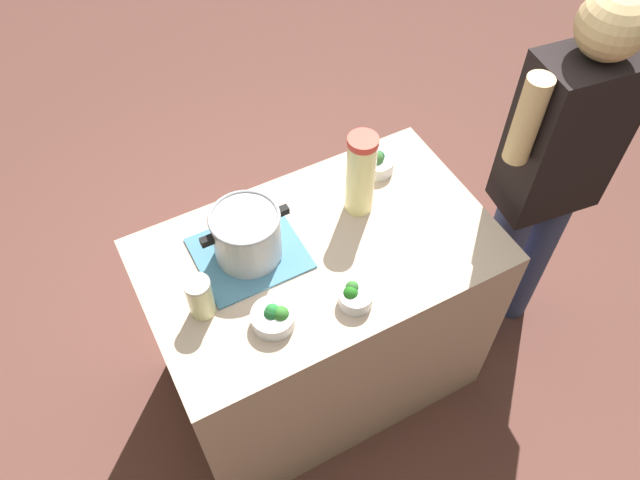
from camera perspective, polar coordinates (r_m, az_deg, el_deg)
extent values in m
plane|color=brown|center=(2.77, 0.00, -11.88)|extent=(8.00, 8.00, 0.00)
cube|color=#C5AA95|center=(2.38, 0.00, -7.25)|extent=(1.14, 0.69, 0.88)
cube|color=teal|center=(2.01, -6.40, -1.18)|extent=(0.33, 0.30, 0.01)
cylinder|color=#B7B7BC|center=(1.94, -6.63, 0.40)|extent=(0.21, 0.21, 0.17)
torus|color=#99999E|center=(1.87, -6.87, 2.03)|extent=(0.22, 0.22, 0.01)
cube|color=black|center=(1.88, -10.17, -0.08)|extent=(0.04, 0.02, 0.02)
cube|color=black|center=(1.93, -3.44, 2.64)|extent=(0.04, 0.02, 0.02)
cylinder|color=#F8ED95|center=(2.02, 3.67, 5.68)|extent=(0.09, 0.09, 0.29)
cylinder|color=red|center=(1.91, 3.91, 8.87)|extent=(0.10, 0.10, 0.02)
ellipsoid|color=yellow|center=(2.00, 4.09, 6.71)|extent=(0.04, 0.04, 0.01)
cylinder|color=beige|center=(1.86, -10.75, -5.20)|extent=(0.07, 0.07, 0.14)
cylinder|color=#B2AD99|center=(1.80, -11.10, -3.94)|extent=(0.08, 0.08, 0.01)
cylinder|color=silver|center=(2.23, 5.18, 6.83)|extent=(0.12, 0.12, 0.05)
ellipsoid|color=#346F33|center=(2.22, 5.24, 7.25)|extent=(0.04, 0.04, 0.05)
ellipsoid|color=#226534|center=(2.22, 5.39, 7.51)|extent=(0.04, 0.04, 0.04)
ellipsoid|color=#3B6C35|center=(2.21, 5.13, 7.31)|extent=(0.05, 0.05, 0.06)
cylinder|color=silver|center=(1.88, 3.34, -5.17)|extent=(0.10, 0.10, 0.05)
ellipsoid|color=#35742E|center=(1.87, 3.02, -4.26)|extent=(0.04, 0.04, 0.05)
ellipsoid|color=#216E1C|center=(1.87, 2.77, -4.86)|extent=(0.05, 0.05, 0.05)
cylinder|color=silver|center=(1.85, -4.25, -7.06)|extent=(0.13, 0.13, 0.05)
ellipsoid|color=#247B34|center=(1.83, -4.32, -6.43)|extent=(0.04, 0.04, 0.05)
ellipsoid|color=#34792A|center=(1.83, -3.54, -6.72)|extent=(0.05, 0.05, 0.06)
ellipsoid|color=#226731|center=(1.83, -4.38, -6.65)|extent=(0.05, 0.05, 0.05)
cylinder|color=navy|center=(2.64, 15.41, -2.86)|extent=(0.14, 0.14, 0.81)
cylinder|color=navy|center=(2.74, 18.65, -1.19)|extent=(0.14, 0.14, 0.81)
cube|color=black|center=(2.19, 21.39, 8.83)|extent=(0.36, 0.24, 0.60)
sphere|color=#D5B27A|center=(1.96, 24.92, 17.22)|extent=(0.20, 0.20, 0.20)
cylinder|color=#D5B27A|center=(1.96, 18.21, 10.23)|extent=(0.08, 0.08, 0.30)
cylinder|color=#D5B27A|center=(2.24, 26.47, 13.03)|extent=(0.08, 0.08, 0.30)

